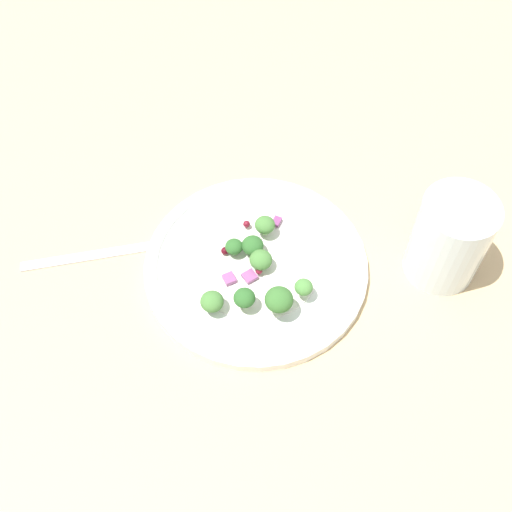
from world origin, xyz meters
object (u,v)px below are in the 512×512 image
at_px(broccoli_floret_1, 212,302).
at_px(fork, 115,252).
at_px(plate, 256,265).
at_px(water_glass, 450,239).
at_px(broccoli_floret_0, 279,300).
at_px(broccoli_floret_2, 244,298).

bearing_deg(broccoli_floret_1, fork, -115.89).
relative_size(plate, fork, 1.37).
distance_m(broccoli_floret_1, water_glass, 0.26).
distance_m(broccoli_floret_0, water_glass, 0.19).
distance_m(broccoli_floret_0, broccoli_floret_1, 0.07).
distance_m(broccoli_floret_2, fork, 0.17).
height_order(fork, water_glass, water_glass).
distance_m(plate, fork, 0.16).
bearing_deg(broccoli_floret_0, plate, -149.94).
xyz_separation_m(broccoli_floret_1, water_glass, (-0.10, 0.24, 0.02)).
distance_m(plate, broccoli_floret_2, 0.06).
height_order(broccoli_floret_0, fork, broccoli_floret_0).
relative_size(broccoli_floret_2, water_glass, 0.22).
bearing_deg(broccoli_floret_2, water_glass, 114.78).
relative_size(fork, water_glass, 1.70).
distance_m(broccoli_floret_0, fork, 0.21).
distance_m(plate, water_glass, 0.21).
bearing_deg(water_glass, broccoli_floret_2, -65.22).
xyz_separation_m(fork, water_glass, (-0.04, 0.36, 0.05)).
height_order(plate, fork, plate).
relative_size(broccoli_floret_0, broccoli_floret_1, 1.21).
distance_m(broccoli_floret_1, fork, 0.14).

